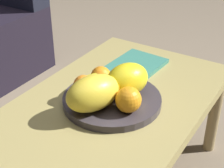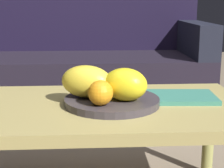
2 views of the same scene
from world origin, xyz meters
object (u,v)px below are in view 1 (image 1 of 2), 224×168
fruit_bowl (112,100)px  orange_front (83,85)px  orange_left (128,100)px  orange_back (101,76)px  banana_bunch (100,81)px  melon_large_front (93,93)px  coffee_table (104,119)px  melon_smaller_beside (127,80)px  magazine (134,66)px

fruit_bowl → orange_front: bearing=112.5°
orange_left → orange_back: orange_left is taller
fruit_bowl → banana_bunch: banana_bunch is taller
banana_bunch → orange_left: bearing=-114.6°
fruit_bowl → melon_large_front: bearing=170.5°
coffee_table → melon_smaller_beside: (0.08, -0.04, 0.13)m
banana_bunch → orange_back: bearing=24.8°
melon_large_front → banana_bunch: bearing=23.7°
coffee_table → orange_back: bearing=39.5°
coffee_table → magazine: magazine is taller
melon_smaller_beside → coffee_table: bearing=152.5°
orange_back → magazine: size_ratio=0.29×
orange_front → magazine: orange_front is taller
orange_front → magazine: 0.31m
fruit_bowl → melon_large_front: melon_large_front is taller
fruit_bowl → magazine: fruit_bowl is taller
coffee_table → melon_large_front: bearing=172.6°
fruit_bowl → banana_bunch: size_ratio=1.93×
fruit_bowl → melon_smaller_beside: melon_smaller_beside is taller
melon_large_front → orange_left: 0.11m
orange_left → fruit_bowl: bearing=64.0°
magazine → coffee_table: bearing=-166.9°
melon_large_front → orange_front: bearing=56.4°
fruit_bowl → melon_smaller_beside: 0.09m
coffee_table → melon_smaller_beside: bearing=-27.5°
melon_large_front → orange_front: (0.05, 0.08, -0.02)m
coffee_table → orange_back: (0.08, 0.06, 0.11)m
fruit_bowl → melon_smaller_beside: size_ratio=2.18×
fruit_bowl → melon_large_front: (-0.09, 0.01, 0.07)m
melon_large_front → magazine: bearing=7.1°
melon_large_front → orange_front: 0.09m
melon_large_front → orange_back: 0.14m
coffee_table → banana_bunch: 0.13m
melon_smaller_beside → fruit_bowl: bearing=142.5°
coffee_table → banana_bunch: banana_bunch is taller
magazine → melon_smaller_beside: bearing=-154.0°
melon_smaller_beside → orange_front: size_ratio=2.20×
magazine → orange_front: bearing=177.3°
orange_back → orange_left: bearing=-118.2°
coffee_table → fruit_bowl: fruit_bowl is taller
melon_smaller_beside → orange_left: size_ratio=1.84×
coffee_table → magazine: size_ratio=4.16×
melon_smaller_beside → orange_left: (-0.08, -0.05, -0.01)m
melon_large_front → banana_bunch: size_ratio=1.07×
orange_left → melon_large_front: bearing=114.3°
magazine → orange_left: bearing=-151.1°
fruit_bowl → melon_large_front: size_ratio=1.81×
orange_left → magazine: size_ratio=0.33×
orange_front → orange_back: orange_back is taller
fruit_bowl → melon_smaller_beside: bearing=-37.5°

